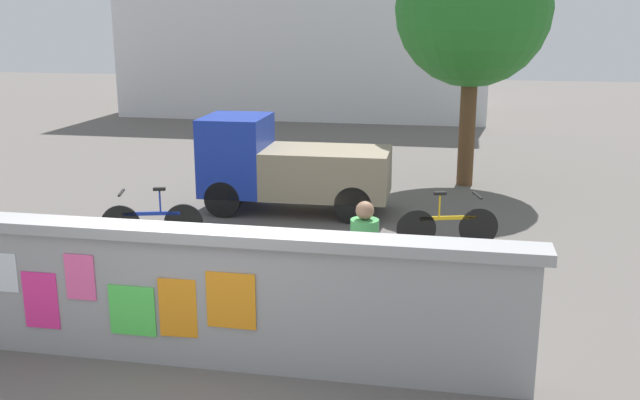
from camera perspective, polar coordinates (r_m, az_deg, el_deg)
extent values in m
plane|color=#605B56|center=(15.50, 1.22, 0.56)|extent=(60.00, 60.00, 0.00)
cube|color=#999999|center=(7.88, -8.74, -8.14)|extent=(6.82, 0.30, 1.43)
cube|color=#9E9E9E|center=(7.62, -8.96, -2.74)|extent=(7.02, 0.42, 0.12)
cube|color=#F42D8C|center=(8.58, -21.42, -7.48)|extent=(0.42, 0.02, 0.66)
cube|color=#F9599E|center=(8.22, -18.63, -5.87)|extent=(0.35, 0.01, 0.52)
cube|color=#4CD84C|center=(8.09, -14.78, -8.55)|extent=(0.53, 0.01, 0.57)
cube|color=orange|center=(7.85, -11.29, -8.47)|extent=(0.42, 0.03, 0.66)
cube|color=orange|center=(7.61, -7.13, -7.99)|extent=(0.54, 0.02, 0.62)
cylinder|color=black|center=(13.70, -7.75, 0.09)|extent=(0.70, 0.21, 0.70)
cylinder|color=black|center=(14.91, -6.27, 1.31)|extent=(0.70, 0.21, 0.70)
cylinder|color=black|center=(13.18, 2.67, -0.37)|extent=(0.70, 0.21, 0.70)
cylinder|color=black|center=(14.44, 3.31, 0.93)|extent=(0.70, 0.21, 0.70)
cube|color=#1933A5|center=(14.12, -6.69, 3.66)|extent=(1.23, 1.52, 1.50)
cube|color=gray|center=(13.79, 0.56, 2.23)|extent=(2.43, 1.55, 0.90)
cylinder|color=black|center=(10.05, -8.75, -5.61)|extent=(0.61, 0.14, 0.60)
cylinder|color=black|center=(10.46, -15.66, -5.18)|extent=(0.61, 0.16, 0.60)
cube|color=#197233|center=(10.15, -12.36, -3.91)|extent=(1.02, 0.31, 0.32)
cube|color=black|center=(10.16, -13.48, -2.89)|extent=(0.57, 0.26, 0.10)
cube|color=#262626|center=(9.90, -9.42, -2.58)|extent=(0.08, 0.56, 0.03)
cylinder|color=black|center=(12.45, -15.65, -1.90)|extent=(0.65, 0.22, 0.66)
cylinder|color=black|center=(12.29, -10.83, -1.82)|extent=(0.65, 0.22, 0.66)
cube|color=#1933A5|center=(12.31, -13.30, -1.06)|extent=(0.93, 0.29, 0.06)
cylinder|color=#1933A5|center=(12.23, -12.67, -0.05)|extent=(0.04, 0.04, 0.40)
cube|color=black|center=(12.18, -12.72, 0.86)|extent=(0.21, 0.13, 0.05)
cube|color=black|center=(12.30, -15.59, 0.57)|extent=(0.16, 0.43, 0.03)
cylinder|color=black|center=(12.11, 12.54, -2.16)|extent=(0.64, 0.22, 0.66)
cylinder|color=black|center=(11.83, 7.70, -2.33)|extent=(0.64, 0.22, 0.66)
cube|color=gold|center=(11.91, 10.19, -1.41)|extent=(0.92, 0.31, 0.06)
cylinder|color=gold|center=(11.81, 9.53, -0.41)|extent=(0.04, 0.04, 0.40)
cube|color=black|center=(11.76, 9.57, 0.53)|extent=(0.21, 0.13, 0.05)
cube|color=black|center=(11.95, 12.46, 0.36)|extent=(0.16, 0.43, 0.03)
cylinder|color=#3F994C|center=(8.73, 4.08, -7.93)|extent=(0.12, 0.12, 0.80)
cylinder|color=#3F994C|center=(8.76, 2.91, -7.82)|extent=(0.12, 0.12, 0.80)
cylinder|color=#3F994C|center=(8.50, 3.57, -3.51)|extent=(0.36, 0.36, 0.60)
sphere|color=#8C664C|center=(8.39, 3.61, -0.84)|extent=(0.22, 0.22, 0.22)
cylinder|color=brown|center=(16.37, 11.68, 5.86)|extent=(0.36, 0.36, 2.71)
sphere|color=#237023|center=(16.20, 12.15, 14.76)|extent=(3.37, 3.37, 3.37)
cube|color=silver|center=(28.43, -0.97, 13.39)|extent=(13.70, 5.24, 6.39)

